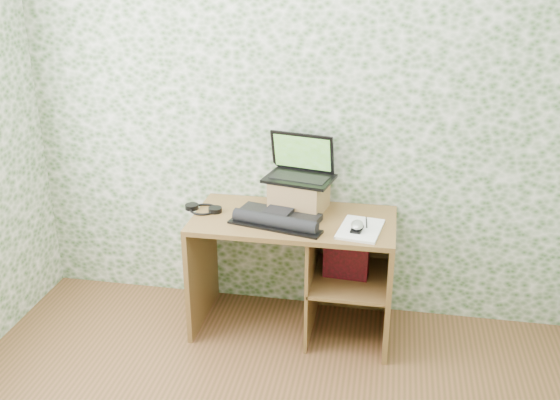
% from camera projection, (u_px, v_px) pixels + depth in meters
% --- Properties ---
extents(wall_back, '(3.50, 0.00, 3.50)m').
position_uv_depth(wall_back, '(303.00, 115.00, 3.77)').
color(wall_back, white).
rests_on(wall_back, ground).
extents(desk, '(1.20, 0.60, 0.75)m').
position_uv_depth(desk, '(307.00, 257.00, 3.81)').
color(desk, brown).
rests_on(desk, floor).
extents(riser, '(0.36, 0.32, 0.19)m').
position_uv_depth(riser, '(299.00, 195.00, 3.79)').
color(riser, olive).
rests_on(riser, desk).
extents(laptop, '(0.45, 0.36, 0.27)m').
position_uv_depth(laptop, '(300.00, 168.00, 3.77)').
color(laptop, black).
rests_on(laptop, riser).
extents(keyboard, '(0.57, 0.39, 0.08)m').
position_uv_depth(keyboard, '(277.00, 218.00, 3.63)').
color(keyboard, black).
rests_on(keyboard, desk).
extents(headphones, '(0.24, 0.19, 0.03)m').
position_uv_depth(headphones, '(203.00, 209.00, 3.80)').
color(headphones, black).
rests_on(headphones, desk).
extents(notepad, '(0.27, 0.35, 0.02)m').
position_uv_depth(notepad, '(360.00, 229.00, 3.53)').
color(notepad, white).
rests_on(notepad, desk).
extents(mouse, '(0.09, 0.12, 0.04)m').
position_uv_depth(mouse, '(357.00, 227.00, 3.50)').
color(mouse, silver).
rests_on(mouse, notepad).
extents(pen, '(0.02, 0.14, 0.01)m').
position_uv_depth(pen, '(366.00, 222.00, 3.59)').
color(pen, black).
rests_on(pen, notepad).
extents(red_box, '(0.27, 0.10, 0.32)m').
position_uv_depth(red_box, '(346.00, 253.00, 3.71)').
color(red_box, maroon).
rests_on(red_box, desk).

